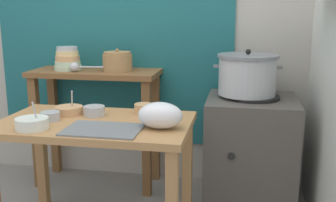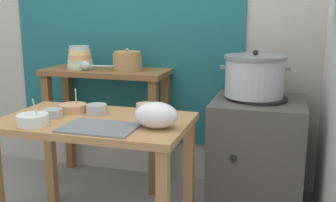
{
  "view_description": "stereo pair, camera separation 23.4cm",
  "coord_description": "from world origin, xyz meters",
  "px_view_note": "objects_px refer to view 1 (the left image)",
  "views": [
    {
      "loc": [
        0.86,
        -2.0,
        1.33
      ],
      "look_at": [
        0.44,
        0.25,
        0.82
      ],
      "focal_mm": 42.88,
      "sensor_mm": 36.0,
      "label": 1
    },
    {
      "loc": [
        1.09,
        -1.95,
        1.33
      ],
      "look_at": [
        0.44,
        0.25,
        0.82
      ],
      "focal_mm": 42.88,
      "sensor_mm": 36.0,
      "label": 2
    }
  ],
  "objects_px": {
    "steamer_pot": "(247,74)",
    "serving_tray": "(103,129)",
    "prep_bowl_3": "(144,109)",
    "stove_block": "(250,151)",
    "clay_pot": "(118,62)",
    "plastic_bag": "(160,115)",
    "back_shelf_table": "(96,99)",
    "prep_bowl_2": "(32,123)",
    "prep_table": "(95,139)",
    "bowl_stack_enamel": "(68,60)",
    "ladle": "(76,67)",
    "prep_bowl_1": "(94,111)",
    "prep_bowl_4": "(69,110)",
    "prep_bowl_0": "(50,116)"
  },
  "relations": [
    {
      "from": "back_shelf_table",
      "to": "clay_pot",
      "type": "distance_m",
      "value": 0.34
    },
    {
      "from": "back_shelf_table",
      "to": "prep_bowl_4",
      "type": "distance_m",
      "value": 0.62
    },
    {
      "from": "prep_table",
      "to": "back_shelf_table",
      "type": "height_order",
      "value": "back_shelf_table"
    },
    {
      "from": "clay_pot",
      "to": "ladle",
      "type": "bearing_deg",
      "value": -161.93
    },
    {
      "from": "prep_bowl_1",
      "to": "prep_bowl_3",
      "type": "relative_size",
      "value": 1.12
    },
    {
      "from": "steamer_pot",
      "to": "prep_bowl_3",
      "type": "height_order",
      "value": "steamer_pot"
    },
    {
      "from": "steamer_pot",
      "to": "bowl_stack_enamel",
      "type": "xyz_separation_m",
      "value": [
        -1.33,
        0.09,
        0.06
      ]
    },
    {
      "from": "serving_tray",
      "to": "prep_bowl_1",
      "type": "relative_size",
      "value": 3.17
    },
    {
      "from": "clay_pot",
      "to": "prep_bowl_0",
      "type": "distance_m",
      "value": 0.82
    },
    {
      "from": "prep_bowl_1",
      "to": "prep_bowl_4",
      "type": "bearing_deg",
      "value": 177.23
    },
    {
      "from": "back_shelf_table",
      "to": "prep_table",
      "type": "bearing_deg",
      "value": -70.06
    },
    {
      "from": "steamer_pot",
      "to": "prep_bowl_4",
      "type": "xyz_separation_m",
      "value": [
        -1.06,
        -0.5,
        -0.17
      ]
    },
    {
      "from": "clay_pot",
      "to": "serving_tray",
      "type": "height_order",
      "value": "clay_pot"
    },
    {
      "from": "serving_tray",
      "to": "prep_bowl_2",
      "type": "distance_m",
      "value": 0.38
    },
    {
      "from": "steamer_pot",
      "to": "prep_bowl_4",
      "type": "relative_size",
      "value": 2.7
    },
    {
      "from": "prep_table",
      "to": "bowl_stack_enamel",
      "type": "relative_size",
      "value": 5.45
    },
    {
      "from": "prep_bowl_0",
      "to": "prep_bowl_4",
      "type": "distance_m",
      "value": 0.16
    },
    {
      "from": "ladle",
      "to": "prep_bowl_1",
      "type": "bearing_deg",
      "value": -58.15
    },
    {
      "from": "prep_bowl_2",
      "to": "prep_table",
      "type": "bearing_deg",
      "value": 38.69
    },
    {
      "from": "ladle",
      "to": "prep_bowl_3",
      "type": "distance_m",
      "value": 0.77
    },
    {
      "from": "stove_block",
      "to": "prep_bowl_2",
      "type": "xyz_separation_m",
      "value": [
        -1.16,
        -0.82,
        0.37
      ]
    },
    {
      "from": "prep_table",
      "to": "bowl_stack_enamel",
      "type": "xyz_separation_m",
      "value": [
        -0.47,
        0.71,
        0.37
      ]
    },
    {
      "from": "ladle",
      "to": "back_shelf_table",
      "type": "bearing_deg",
      "value": 41.17
    },
    {
      "from": "prep_table",
      "to": "serving_tray",
      "type": "bearing_deg",
      "value": -57.02
    },
    {
      "from": "bowl_stack_enamel",
      "to": "ladle",
      "type": "bearing_deg",
      "value": -36.84
    },
    {
      "from": "ladle",
      "to": "prep_bowl_1",
      "type": "xyz_separation_m",
      "value": [
        0.33,
        -0.53,
        -0.18
      ]
    },
    {
      "from": "prep_bowl_3",
      "to": "prep_bowl_4",
      "type": "xyz_separation_m",
      "value": [
        -0.45,
        -0.08,
        -0.01
      ]
    },
    {
      "from": "back_shelf_table",
      "to": "prep_bowl_2",
      "type": "xyz_separation_m",
      "value": [
        -0.0,
        -0.95,
        0.07
      ]
    },
    {
      "from": "bowl_stack_enamel",
      "to": "plastic_bag",
      "type": "bearing_deg",
      "value": -42.23
    },
    {
      "from": "serving_tray",
      "to": "prep_bowl_4",
      "type": "distance_m",
      "value": 0.43
    },
    {
      "from": "bowl_stack_enamel",
      "to": "prep_bowl_1",
      "type": "height_order",
      "value": "bowl_stack_enamel"
    },
    {
      "from": "plastic_bag",
      "to": "prep_bowl_4",
      "type": "relative_size",
      "value": 1.43
    },
    {
      "from": "stove_block",
      "to": "prep_bowl_3",
      "type": "xyz_separation_m",
      "value": [
        -0.66,
        -0.4,
        0.37
      ]
    },
    {
      "from": "clay_pot",
      "to": "prep_bowl_2",
      "type": "xyz_separation_m",
      "value": [
        -0.18,
        -0.95,
        -0.22
      ]
    },
    {
      "from": "serving_tray",
      "to": "plastic_bag",
      "type": "relative_size",
      "value": 1.66
    },
    {
      "from": "steamer_pot",
      "to": "bowl_stack_enamel",
      "type": "height_order",
      "value": "steamer_pot"
    },
    {
      "from": "stove_block",
      "to": "prep_bowl_1",
      "type": "xyz_separation_m",
      "value": [
        -0.94,
        -0.49,
        0.37
      ]
    },
    {
      "from": "bowl_stack_enamel",
      "to": "prep_table",
      "type": "bearing_deg",
      "value": -56.56
    },
    {
      "from": "plastic_bag",
      "to": "prep_bowl_2",
      "type": "relative_size",
      "value": 1.39
    },
    {
      "from": "stove_block",
      "to": "prep_bowl_1",
      "type": "bearing_deg",
      "value": -152.3
    },
    {
      "from": "prep_bowl_3",
      "to": "serving_tray",
      "type": "bearing_deg",
      "value": -109.02
    },
    {
      "from": "ladle",
      "to": "prep_bowl_1",
      "type": "distance_m",
      "value": 0.65
    },
    {
      "from": "plastic_bag",
      "to": "bowl_stack_enamel",
      "type": "bearing_deg",
      "value": 137.77
    },
    {
      "from": "steamer_pot",
      "to": "serving_tray",
      "type": "bearing_deg",
      "value": -133.26
    },
    {
      "from": "bowl_stack_enamel",
      "to": "steamer_pot",
      "type": "bearing_deg",
      "value": -3.92
    },
    {
      "from": "serving_tray",
      "to": "prep_bowl_0",
      "type": "xyz_separation_m",
      "value": [
        -0.36,
        0.13,
        0.02
      ]
    },
    {
      "from": "plastic_bag",
      "to": "prep_bowl_1",
      "type": "height_order",
      "value": "plastic_bag"
    },
    {
      "from": "prep_table",
      "to": "ladle",
      "type": "height_order",
      "value": "ladle"
    },
    {
      "from": "steamer_pot",
      "to": "bowl_stack_enamel",
      "type": "relative_size",
      "value": 2.25
    },
    {
      "from": "plastic_bag",
      "to": "back_shelf_table",
      "type": "bearing_deg",
      "value": 129.42
    }
  ]
}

